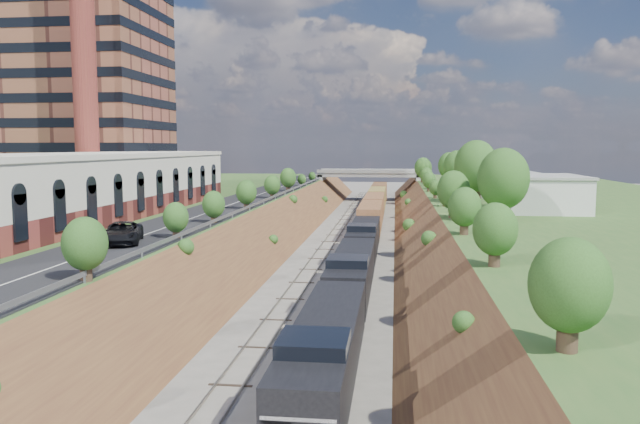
% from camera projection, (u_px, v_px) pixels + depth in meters
% --- Properties ---
extents(platform_left, '(44.00, 180.00, 5.00)m').
position_uv_depth(platform_left, '(123.00, 218.00, 90.10)').
color(platform_left, '#335C25').
rests_on(platform_left, ground).
extents(platform_right, '(44.00, 180.00, 5.00)m').
position_uv_depth(platform_right, '(600.00, 224.00, 82.23)').
color(platform_right, '#335C25').
rests_on(platform_right, ground).
extents(embankment_left, '(10.00, 180.00, 10.00)m').
position_uv_depth(embankment_left, '(273.00, 237.00, 87.74)').
color(embankment_left, brown).
rests_on(embankment_left, ground).
extents(embankment_right, '(10.00, 180.00, 10.00)m').
position_uv_depth(embankment_right, '(431.00, 240.00, 85.11)').
color(embankment_right, brown).
rests_on(embankment_right, ground).
extents(rail_left_track, '(1.58, 180.00, 0.18)m').
position_uv_depth(rail_left_track, '(332.00, 238.00, 86.73)').
color(rail_left_track, gray).
rests_on(rail_left_track, ground).
extents(rail_right_track, '(1.58, 180.00, 0.18)m').
position_uv_depth(rail_right_track, '(370.00, 238.00, 86.11)').
color(rail_right_track, gray).
rests_on(rail_right_track, ground).
extents(road, '(8.00, 180.00, 0.10)m').
position_uv_depth(road, '(241.00, 201.00, 87.75)').
color(road, black).
rests_on(road, platform_left).
extents(guardrail, '(0.10, 171.00, 0.70)m').
position_uv_depth(guardrail, '(269.00, 198.00, 87.01)').
color(guardrail, '#99999E').
rests_on(guardrail, platform_left).
extents(commercial_building, '(14.30, 62.30, 7.00)m').
position_uv_depth(commercial_building, '(78.00, 186.00, 67.16)').
color(commercial_building, maroon).
rests_on(commercial_building, platform_left).
extents(highrise_tower, '(22.00, 22.00, 53.90)m').
position_uv_depth(highrise_tower, '(84.00, 21.00, 100.09)').
color(highrise_tower, brown).
rests_on(highrise_tower, platform_left).
extents(smokestack, '(3.20, 3.20, 40.00)m').
position_uv_depth(smokestack, '(84.00, 55.00, 84.16)').
color(smokestack, maroon).
rests_on(smokestack, platform_left).
extents(overpass, '(24.50, 8.30, 7.40)m').
position_uv_depth(overpass, '(370.00, 180.00, 147.13)').
color(overpass, gray).
rests_on(overpass, ground).
extents(white_building_near, '(9.00, 12.00, 4.00)m').
position_uv_depth(white_building_near, '(541.00, 194.00, 74.99)').
color(white_building_near, silver).
rests_on(white_building_near, platform_right).
extents(white_building_far, '(8.00, 10.00, 3.60)m').
position_uv_depth(white_building_far, '(505.00, 185.00, 96.79)').
color(white_building_far, silver).
rests_on(white_building_far, platform_right).
extents(tree_right_large, '(5.25, 5.25, 7.61)m').
position_uv_depth(tree_right_large, '(503.00, 179.00, 63.67)').
color(tree_right_large, '#473323').
rests_on(tree_right_large, platform_right).
extents(tree_left_crest, '(2.45, 2.45, 3.55)m').
position_uv_depth(tree_left_crest, '(160.00, 221.00, 47.60)').
color(tree_left_crest, '#473323').
rests_on(tree_left_crest, platform_left).
extents(freight_train, '(3.09, 124.44, 4.61)m').
position_uv_depth(freight_train, '(370.00, 220.00, 86.21)').
color(freight_train, black).
rests_on(freight_train, ground).
extents(suv, '(4.48, 6.62, 1.68)m').
position_uv_depth(suv, '(122.00, 233.00, 49.20)').
color(suv, black).
rests_on(suv, road).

